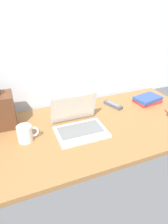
% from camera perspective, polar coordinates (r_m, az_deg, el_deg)
% --- Properties ---
extents(desk, '(1.60, 0.76, 0.03)m').
position_cam_1_polar(desk, '(1.34, 1.49, -4.73)').
color(desk, olive).
rests_on(desk, ground).
extents(laptop, '(0.31, 0.28, 0.21)m').
position_cam_1_polar(laptop, '(1.29, -1.52, -3.19)').
color(laptop, silver).
rests_on(laptop, desk).
extents(coffee_mug, '(0.13, 0.09, 0.10)m').
position_cam_1_polar(coffee_mug, '(1.24, -16.00, -5.72)').
color(coffee_mug, white).
rests_on(coffee_mug, desk).
extents(remote_control_near, '(0.10, 0.17, 0.02)m').
position_cam_1_polar(remote_control_near, '(1.60, 8.07, 1.99)').
color(remote_control_near, '#4C4C51').
rests_on(remote_control_near, desk).
extents(book_stack, '(0.22, 0.17, 0.05)m').
position_cam_1_polar(book_stack, '(1.71, 17.25, 3.34)').
color(book_stack, '#B23333').
rests_on(book_stack, desk).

